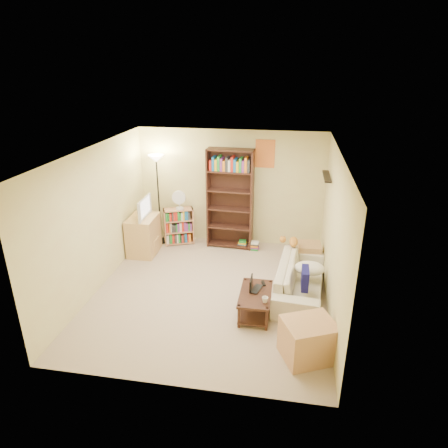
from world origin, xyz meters
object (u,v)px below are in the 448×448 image
Objects in this scene: coffee_table at (255,301)px; side_table at (309,256)px; tv_stand at (144,235)px; tabby_cat at (292,241)px; floor_lamp at (157,174)px; mug at (265,300)px; television at (141,208)px; tall_bookshelf at (230,197)px; short_bookshelf at (179,226)px; end_cabinet at (308,340)px; desk_fan at (179,199)px; sofa at (300,279)px; laptop at (259,290)px.

coffee_table is 1.77× the size of side_table.
tabby_cat is at bearing -6.86° from tv_stand.
tabby_cat is at bearing -17.57° from floor_lamp.
mug is 0.25× the size of side_table.
tv_stand is at bearing -0.00° from television.
tabby_cat is 1.66m from coffee_table.
tv_stand is at bearing -105.67° from floor_lamp.
television is 1.86m from tall_bookshelf.
television is (-2.71, 2.09, 0.58)m from mug.
short_bookshelf is at bearing 128.70° from coffee_table.
short_bookshelf is 1.25m from floor_lamp.
television reaches higher than end_cabinet.
desk_fan is 0.85× the size of side_table.
sofa is 2.44m from tall_bookshelf.
tabby_cat is (-0.18, 0.76, 0.36)m from sofa.
coffee_table is at bearing -73.39° from short_bookshelf.
tabby_cat is at bearing -19.32° from desk_fan.
laptop is 0.17× the size of floor_lamp.
tv_stand is at bearing 70.94° from laptop.
floor_lamp reaches higher than sofa.
tall_bookshelf is (-1.51, 1.72, 0.86)m from sofa.
sofa reaches higher than laptop.
short_bookshelf is at bearing 166.97° from side_table.
desk_fan is (-2.06, 2.62, 0.62)m from mug.
coffee_table is at bearing -51.46° from desk_fan.
desk_fan is at bearing 129.63° from end_cabinet.
laptop is 1.88m from side_table.
laptop is 0.46× the size of television.
floor_lamp is 3.58m from side_table.
sofa is 2.73× the size of television.
side_table is at bearing -11.80° from floor_lamp.
mug is 0.19× the size of end_cabinet.
television is at bearing 0.00° from tv_stand.
television is at bearing -105.67° from floor_lamp.
coffee_table is 0.45× the size of floor_lamp.
laptop is 0.50× the size of end_cabinet.
floor_lamp is at bearing 133.30° from mug.
tabby_cat is at bearing -32.71° from tall_bookshelf.
short_bookshelf is at bearing 128.26° from mug.
desk_fan reaches higher than tv_stand.
mug is at bearing -38.68° from tv_stand.
floor_lamp reaches higher than laptop.
tv_stand reaches higher than sofa.
sofa is at bearing 47.16° from coffee_table.
floor_lamp is (-2.90, 0.92, 0.94)m from tabby_cat.
short_bookshelf is at bearing 42.65° from tv_stand.
television is (-3.07, 0.31, 0.38)m from tabby_cat.
television is 1.08× the size of end_cabinet.
sofa is at bearing -28.62° from floor_lamp.
desk_fan reaches higher than mug.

